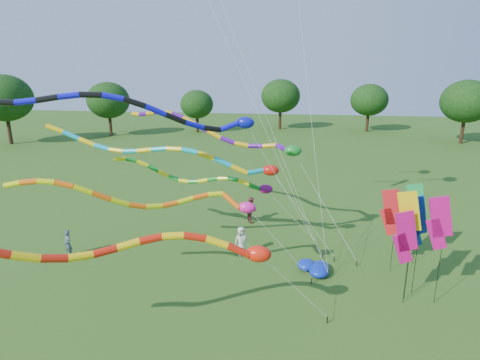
# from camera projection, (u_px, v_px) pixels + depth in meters

# --- Properties ---
(ground) EXTENTS (160.00, 160.00, 0.00)m
(ground) POSITION_uv_depth(u_px,v_px,m) (273.00, 322.00, 16.75)
(ground) COLOR #255717
(ground) RESTS_ON ground
(tube_kite_red) EXTENTS (12.81, 6.12, 6.32)m
(tube_kite_red) POSITION_uv_depth(u_px,v_px,m) (145.00, 249.00, 13.88)
(tube_kite_red) COLOR black
(tube_kite_red) RESTS_ON ground
(tube_kite_orange) EXTENTS (12.46, 4.08, 6.47)m
(tube_kite_orange) POSITION_uv_depth(u_px,v_px,m) (165.00, 199.00, 17.55)
(tube_kite_orange) COLOR black
(tube_kite_orange) RESTS_ON ground
(tube_kite_purple) EXTENTS (14.37, 5.72, 8.31)m
(tube_kite_purple) POSITION_uv_depth(u_px,v_px,m) (224.00, 133.00, 23.53)
(tube_kite_purple) COLOR black
(tube_kite_purple) RESTS_ON ground
(tube_kite_blue) EXTENTS (15.20, 6.55, 10.04)m
(tube_kite_blue) POSITION_uv_depth(u_px,v_px,m) (144.00, 112.00, 17.46)
(tube_kite_blue) COLOR black
(tube_kite_blue) RESTS_ON ground
(tube_kite_cyan) EXTENTS (15.40, 1.22, 7.85)m
(tube_kite_cyan) POSITION_uv_depth(u_px,v_px,m) (183.00, 156.00, 21.02)
(tube_kite_cyan) COLOR black
(tube_kite_cyan) RESTS_ON ground
(tube_kite_green) EXTENTS (11.53, 1.29, 5.85)m
(tube_kite_green) POSITION_uv_depth(u_px,v_px,m) (212.00, 180.00, 23.11)
(tube_kite_green) COLOR black
(tube_kite_green) RESTS_ON ground
(banner_pole_magenta_a) EXTENTS (1.16, 0.25, 4.43)m
(banner_pole_magenta_a) POSITION_uv_depth(u_px,v_px,m) (405.00, 238.00, 17.29)
(banner_pole_magenta_a) COLOR black
(banner_pole_magenta_a) RESTS_ON ground
(banner_pole_green) EXTENTS (1.16, 0.12, 4.53)m
(banner_pole_green) POSITION_uv_depth(u_px,v_px,m) (415.00, 206.00, 20.99)
(banner_pole_green) COLOR black
(banner_pole_green) RESTS_ON ground
(banner_pole_magenta_b) EXTENTS (1.16, 0.14, 5.09)m
(banner_pole_magenta_b) POSITION_uv_depth(u_px,v_px,m) (439.00, 224.00, 17.14)
(banner_pole_magenta_b) COLOR black
(banner_pole_magenta_b) RESTS_ON ground
(banner_pole_violet) EXTENTS (1.15, 0.35, 3.83)m
(banner_pole_violet) POSITION_uv_depth(u_px,v_px,m) (400.00, 217.00, 21.36)
(banner_pole_violet) COLOR black
(banner_pole_violet) RESTS_ON ground
(banner_pole_red) EXTENTS (1.14, 0.36, 4.49)m
(banner_pole_red) POSITION_uv_depth(u_px,v_px,m) (391.00, 212.00, 20.16)
(banner_pole_red) COLOR black
(banner_pole_red) RESTS_ON ground
(banner_pole_orange) EXTENTS (1.16, 0.27, 5.20)m
(banner_pole_orange) POSITION_uv_depth(u_px,v_px,m) (408.00, 218.00, 17.47)
(banner_pole_orange) COLOR black
(banner_pole_orange) RESTS_ON ground
(banner_pole_blue_b) EXTENTS (1.14, 0.39, 4.84)m
(banner_pole_blue_b) POSITION_uv_depth(u_px,v_px,m) (415.00, 222.00, 17.91)
(banner_pole_blue_b) COLOR black
(banner_pole_blue_b) RESTS_ON ground
(blue_nylon_heap) EXTENTS (1.52, 1.44, 0.57)m
(blue_nylon_heap) POSITION_uv_depth(u_px,v_px,m) (315.00, 268.00, 20.79)
(blue_nylon_heap) COLOR #0D2BB1
(blue_nylon_heap) RESTS_ON ground
(person_a) EXTENTS (0.98, 0.90, 1.68)m
(person_a) POSITION_uv_depth(u_px,v_px,m) (241.00, 241.00, 22.56)
(person_a) COLOR silver
(person_a) RESTS_ON ground
(person_b) EXTENTS (0.70, 0.65, 1.61)m
(person_b) POSITION_uv_depth(u_px,v_px,m) (68.00, 244.00, 22.29)
(person_b) COLOR #455461
(person_b) RESTS_ON ground
(person_c) EXTENTS (0.97, 1.06, 1.75)m
(person_c) POSITION_uv_depth(u_px,v_px,m) (251.00, 209.00, 27.54)
(person_c) COLOR maroon
(person_c) RESTS_ON ground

